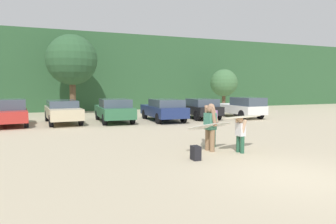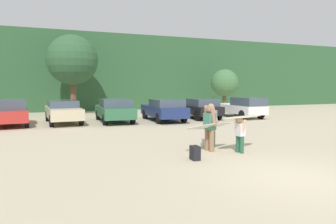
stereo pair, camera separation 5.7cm
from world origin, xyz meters
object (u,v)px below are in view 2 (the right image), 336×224
(parked_car_navy, at_px, (164,109))
(parked_car_white, at_px, (242,107))
(parked_car_red, at_px, (10,112))
(person_adult, at_px, (210,126))
(person_child, at_px, (240,133))
(backpack_dropped, at_px, (195,153))
(parked_car_champagne, at_px, (63,111))
(parked_car_forest_green, at_px, (115,110))
(person_companion, at_px, (211,122))
(parked_car_black, at_px, (200,108))
(surfboard_white, at_px, (209,126))
(surfboard_cream, at_px, (243,117))

(parked_car_navy, xyz_separation_m, parked_car_white, (6.05, -0.16, 0.01))
(parked_car_red, distance_m, person_adult, 12.82)
(person_adult, height_order, person_child, person_adult)
(parked_car_red, relative_size, backpack_dropped, 9.30)
(parked_car_champagne, relative_size, parked_car_forest_green, 1.03)
(parked_car_champagne, height_order, parked_car_navy, parked_car_navy)
(person_adult, relative_size, person_child, 1.31)
(parked_car_champagne, xyz_separation_m, parked_car_navy, (6.33, -1.24, -0.00))
(parked_car_white, distance_m, person_child, 12.07)
(parked_car_champagne, height_order, person_companion, person_companion)
(parked_car_red, relative_size, parked_car_black, 1.03)
(surfboard_white, bearing_deg, parked_car_champagne, -84.39)
(surfboard_white, distance_m, surfboard_cream, 1.21)
(person_adult, bearing_deg, surfboard_white, 50.09)
(parked_car_white, height_order, person_companion, person_companion)
(parked_car_forest_green, relative_size, surfboard_white, 2.17)
(person_child, distance_m, surfboard_cream, 0.57)
(person_child, xyz_separation_m, surfboard_cream, (0.14, 0.06, 0.55))
(parked_car_red, bearing_deg, person_adult, -149.20)
(parked_car_champagne, xyz_separation_m, surfboard_white, (4.46, -10.73, 0.14))
(parked_car_red, xyz_separation_m, person_companion, (7.94, -9.71, 0.14))
(parked_car_forest_green, distance_m, parked_car_black, 6.13)
(parked_car_black, xyz_separation_m, person_adult, (-4.72, -9.81, 0.15))
(parked_car_navy, distance_m, parked_car_white, 6.05)
(parked_car_white, height_order, surfboard_cream, parked_car_white)
(person_companion, distance_m, surfboard_cream, 1.43)
(parked_car_black, relative_size, person_adult, 2.50)
(parked_car_champagne, xyz_separation_m, person_companion, (4.97, -9.91, 0.15))
(person_adult, bearing_deg, parked_car_champagne, -73.54)
(parked_car_white, height_order, person_child, parked_car_white)
(parked_car_black, distance_m, surfboard_white, 11.04)
(person_adult, distance_m, person_companion, 0.81)
(person_adult, bearing_deg, parked_car_white, -137.19)
(surfboard_cream, bearing_deg, backpack_dropped, -2.25)
(parked_car_navy, bearing_deg, parked_car_black, -80.25)
(parked_car_champagne, xyz_separation_m, person_child, (5.39, -11.25, -0.09))
(parked_car_forest_green, bearing_deg, parked_car_champagne, 80.48)
(parked_car_forest_green, bearing_deg, backpack_dropped, -177.16)
(person_adult, bearing_deg, backpack_dropped, 36.51)
(parked_car_black, relative_size, parked_car_white, 0.92)
(parked_car_white, distance_m, person_companion, 11.28)
(person_companion, bearing_deg, parked_car_red, -57.49)
(surfboard_cream, bearing_deg, surfboard_white, -37.10)
(parked_car_navy, relative_size, person_companion, 2.77)
(parked_car_black, bearing_deg, parked_car_forest_green, 89.15)
(parked_car_champagne, xyz_separation_m, parked_car_white, (12.38, -1.40, 0.01))
(person_companion, relative_size, backpack_dropped, 3.70)
(parked_car_red, distance_m, parked_car_forest_green, 6.11)
(parked_car_champagne, bearing_deg, parked_car_black, -98.89)
(surfboard_cream, relative_size, backpack_dropped, 4.31)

